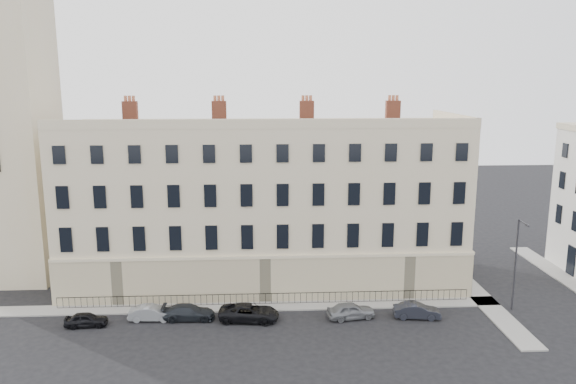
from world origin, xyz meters
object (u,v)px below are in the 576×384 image
car_b (152,313)px  car_c (189,312)px  car_a (86,320)px  streetlamp (516,261)px  car_e (351,311)px  car_d (249,313)px  car_f (417,311)px

car_b → car_c: 2.94m
car_a → streetlamp: streetlamp is taller
car_b → streetlamp: (29.78, 0.40, 3.73)m
car_b → car_e: 16.00m
car_d → car_e: bearing=-83.7°
car_d → car_b: bearing=93.1°
car_c → car_d: 4.87m
car_c → car_d: size_ratio=0.88×
car_b → car_f: (21.32, -0.75, 0.01)m
car_b → car_f: size_ratio=0.98×
car_a → car_d: size_ratio=0.68×
car_b → car_c: bearing=-88.5°
car_e → streetlamp: (13.79, 0.92, 3.67)m
car_e → car_f: size_ratio=1.04×
car_a → streetlamp: 34.91m
car_d → streetlamp: 22.32m
car_d → streetlamp: size_ratio=0.61×
car_a → car_b: bearing=-83.2°
car_b → car_c: size_ratio=0.87×
car_b → car_f: 21.34m
car_f → streetlamp: streetlamp is taller
streetlamp → car_f: bearing=-169.8°
car_e → streetlamp: streetlamp is taller
streetlamp → car_c: bearing=-176.6°
car_a → car_e: bearing=-92.4°
car_c → car_f: (18.39, -0.73, 0.00)m
car_b → streetlamp: size_ratio=0.47×
car_c → car_e: car_e is taller
car_d → car_c: bearing=91.2°
car_a → car_b: 4.98m
car_c → car_e: 13.07m
car_d → car_e: size_ratio=1.24×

